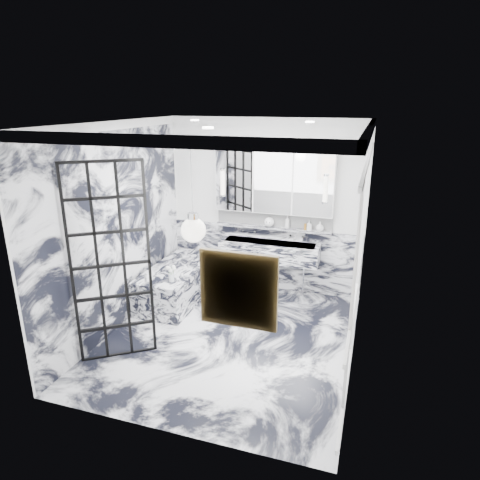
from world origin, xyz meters
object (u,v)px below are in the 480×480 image
(mirror_cabinet, at_px, (274,182))
(crittall_door, at_px, (111,265))
(bathtub, at_px, (178,282))
(trough_sink, at_px, (269,251))

(mirror_cabinet, bearing_deg, crittall_door, -117.82)
(crittall_door, distance_m, bathtub, 1.93)
(mirror_cabinet, distance_m, bathtub, 2.20)
(crittall_door, xyz_separation_m, trough_sink, (1.33, 2.35, -0.48))
(bathtub, bearing_deg, mirror_cabinet, 32.06)
(trough_sink, bearing_deg, mirror_cabinet, 90.00)
(crittall_door, distance_m, mirror_cabinet, 2.92)
(crittall_door, height_order, mirror_cabinet, crittall_door)
(mirror_cabinet, relative_size, bathtub, 1.15)
(crittall_door, xyz_separation_m, mirror_cabinet, (1.33, 2.52, 0.61))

